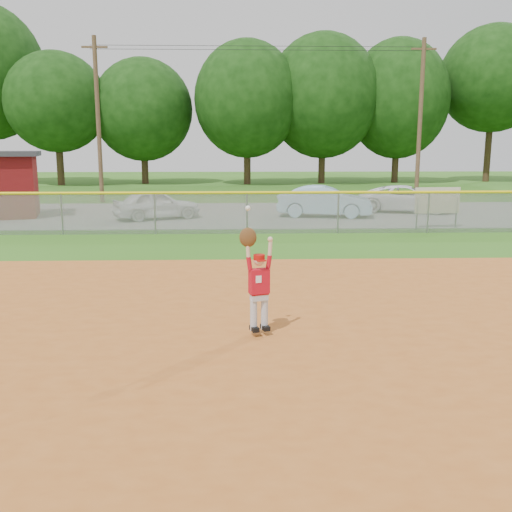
{
  "coord_description": "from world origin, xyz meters",
  "views": [
    {
      "loc": [
        -0.38,
        -10.63,
        3.18
      ],
      "look_at": [
        -0.01,
        0.05,
        1.1
      ],
      "focal_mm": 40.0,
      "sensor_mm": 36.0,
      "label": 1
    }
  ],
  "objects_px": {
    "car_blue": "(325,201)",
    "ballplayer": "(257,280)",
    "car_white_b": "(407,199)",
    "sponsor_sign": "(437,202)",
    "car_white_a": "(156,205)"
  },
  "relations": [
    {
      "from": "car_blue",
      "to": "sponsor_sign",
      "type": "bearing_deg",
      "value": -123.29
    },
    {
      "from": "car_blue",
      "to": "sponsor_sign",
      "type": "relative_size",
      "value": 2.33
    },
    {
      "from": "car_blue",
      "to": "car_white_b",
      "type": "bearing_deg",
      "value": -56.41
    },
    {
      "from": "sponsor_sign",
      "to": "car_white_b",
      "type": "bearing_deg",
      "value": 85.22
    },
    {
      "from": "car_white_a",
      "to": "car_white_b",
      "type": "height_order",
      "value": "car_white_b"
    },
    {
      "from": "car_white_b",
      "to": "sponsor_sign",
      "type": "relative_size",
      "value": 2.53
    },
    {
      "from": "car_blue",
      "to": "ballplayer",
      "type": "xyz_separation_m",
      "value": [
        -3.6,
        -16.17,
        0.27
      ]
    },
    {
      "from": "car_white_a",
      "to": "car_blue",
      "type": "height_order",
      "value": "car_blue"
    },
    {
      "from": "car_blue",
      "to": "sponsor_sign",
      "type": "xyz_separation_m",
      "value": [
        3.78,
        -3.7,
        0.34
      ]
    },
    {
      "from": "car_white_a",
      "to": "sponsor_sign",
      "type": "height_order",
      "value": "sponsor_sign"
    },
    {
      "from": "car_white_b",
      "to": "car_white_a",
      "type": "bearing_deg",
      "value": 116.47
    },
    {
      "from": "car_white_a",
      "to": "ballplayer",
      "type": "relative_size",
      "value": 1.75
    },
    {
      "from": "car_white_a",
      "to": "sponsor_sign",
      "type": "relative_size",
      "value": 2.05
    },
    {
      "from": "car_white_b",
      "to": "sponsor_sign",
      "type": "height_order",
      "value": "sponsor_sign"
    },
    {
      "from": "ballplayer",
      "to": "car_white_b",
      "type": "bearing_deg",
      "value": 66.37
    }
  ]
}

